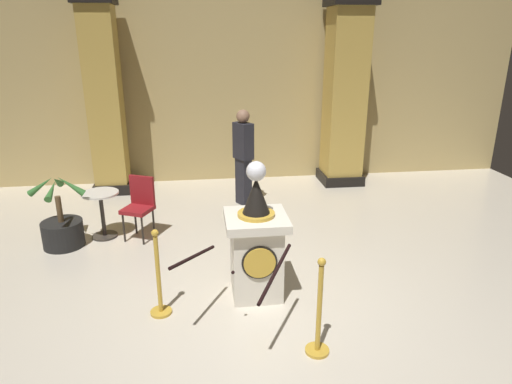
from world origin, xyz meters
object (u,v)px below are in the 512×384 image
pedestal_clock (256,245)px  stanchion_far (319,321)px  cafe_table (102,209)px  stanchion_near (159,285)px  cafe_chair_red (140,202)px  potted_palm_left (62,228)px  bystander_guest (243,155)px

pedestal_clock → stanchion_far: size_ratio=1.60×
cafe_table → stanchion_near: bearing=-65.4°
stanchion_far → pedestal_clock: bearing=111.9°
cafe_chair_red → potted_palm_left: bearing=-171.0°
potted_palm_left → cafe_chair_red: potted_palm_left is taller
potted_palm_left → pedestal_clock: bearing=-32.0°
pedestal_clock → bystander_guest: size_ratio=0.95×
stanchion_near → bystander_guest: size_ratio=0.59×
potted_palm_left → bystander_guest: bystander_guest is taller
stanchion_near → potted_palm_left: potted_palm_left is taller
stanchion_near → cafe_chair_red: size_ratio=1.07×
potted_palm_left → stanchion_far: bearing=-42.0°
pedestal_clock → cafe_chair_red: 2.40m
cafe_table → cafe_chair_red: cafe_chair_red is taller
stanchion_near → cafe_table: bearing=114.6°
stanchion_near → stanchion_far: bearing=-28.8°
bystander_guest → stanchion_near: bearing=-110.8°
stanchion_far → cafe_table: size_ratio=1.42×
cafe_table → pedestal_clock: bearing=-42.2°
potted_palm_left → stanchion_near: bearing=-51.5°
stanchion_far → cafe_table: 4.01m
potted_palm_left → bystander_guest: size_ratio=0.64×
pedestal_clock → bystander_guest: bystander_guest is taller
stanchion_far → potted_palm_left: size_ratio=0.93×
pedestal_clock → cafe_table: pedestal_clock is taller
pedestal_clock → cafe_table: bearing=137.8°
potted_palm_left → cafe_table: potted_palm_left is taller
stanchion_near → stanchion_far: (1.57, -0.87, 0.00)m
cafe_table → potted_palm_left: bearing=-154.3°
stanchion_far → cafe_table: stanchion_far is taller
potted_palm_left → cafe_chair_red: (1.12, 0.18, 0.29)m
stanchion_near → cafe_chair_red: 2.17m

